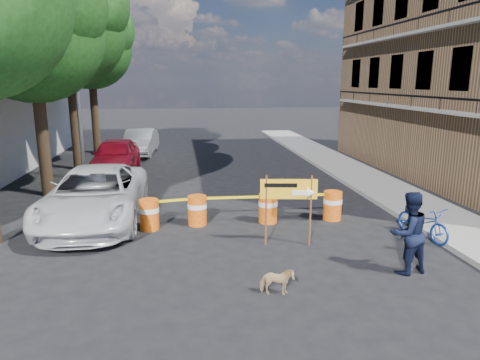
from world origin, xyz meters
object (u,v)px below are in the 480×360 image
object	(u,v)px
barrel_mid_left	(197,210)
pedestrian	(408,233)
barrel_mid_right	(268,208)
barrel_far_right	(333,205)
sedan_silver	(140,142)
detour_sign	(296,194)
barrel_far_left	(149,214)
dog	(277,282)
suv_white	(95,196)
sedan_red	(116,156)
bicycle	(424,207)

from	to	relation	value
barrel_mid_left	pedestrian	world-z (taller)	pedestrian
barrel_mid_right	pedestrian	xyz separation A→B (m)	(2.39, -3.89, 0.47)
barrel_mid_left	barrel_far_right	xyz separation A→B (m)	(4.20, -0.06, 0.00)
sedan_silver	detour_sign	bearing A→B (deg)	-66.01
barrel_mid_left	barrel_mid_right	distance (m)	2.15
barrel_far_left	dog	distance (m)	5.20
barrel_mid_right	dog	size ratio (longest dim) A/B	1.31
barrel_far_right	suv_white	world-z (taller)	suv_white
detour_sign	barrel_mid_right	bearing A→B (deg)	108.43
barrel_mid_left	sedan_red	size ratio (longest dim) A/B	0.19
pedestrian	bicycle	xyz separation A→B (m)	(1.56, 1.99, -0.05)
bicycle	dog	xyz separation A→B (m)	(-4.68, -2.62, -0.60)
pedestrian	dog	bearing A→B (deg)	-1.21
barrel_mid_right	dog	world-z (taller)	barrel_mid_right
barrel_far_left	barrel_mid_left	bearing A→B (deg)	8.92
barrel_far_left	dog	size ratio (longest dim) A/B	1.31
barrel_mid_right	suv_white	world-z (taller)	suv_white
barrel_far_right	sedan_red	xyz separation A→B (m)	(-7.70, 8.03, 0.35)
barrel_mid_right	barrel_far_left	bearing A→B (deg)	-177.40
barrel_mid_right	barrel_far_right	size ratio (longest dim) A/B	1.00
barrel_mid_right	sedan_red	bearing A→B (deg)	125.14
detour_sign	suv_white	bearing A→B (deg)	162.34
bicycle	sedan_red	distance (m)	13.81
barrel_far_right	pedestrian	bearing A→B (deg)	-85.00
barrel_far_right	detour_sign	xyz separation A→B (m)	(-1.71, -1.94, 0.92)
detour_sign	pedestrian	bearing A→B (deg)	-35.07
pedestrian	detour_sign	bearing A→B (deg)	-56.35
bicycle	suv_white	size ratio (longest dim) A/B	0.30
barrel_far_left	detour_sign	distance (m)	4.37
barrel_mid_right	pedestrian	bearing A→B (deg)	-58.42
pedestrian	barrel_far_right	bearing A→B (deg)	-97.75
suv_white	sedan_silver	size ratio (longest dim) A/B	1.29
barrel_mid_right	pedestrian	world-z (taller)	pedestrian
sedan_red	sedan_silver	world-z (taller)	sedan_red
suv_white	sedan_silver	world-z (taller)	suv_white
dog	sedan_red	distance (m)	13.50
barrel_far_right	pedestrian	size ratio (longest dim) A/B	0.48
sedan_red	pedestrian	bearing A→B (deg)	-54.93
bicycle	barrel_far_right	bearing A→B (deg)	119.44
pedestrian	barrel_mid_left	bearing A→B (deg)	-53.77
bicycle	dog	bearing A→B (deg)	-166.19
barrel_far_right	detour_sign	size ratio (longest dim) A/B	0.48
pedestrian	barrel_far_left	bearing A→B (deg)	-44.86
barrel_mid_right	detour_sign	xyz separation A→B (m)	(0.34, -1.94, 0.92)
dog	sedan_red	bearing A→B (deg)	30.10
pedestrian	sedan_red	size ratio (longest dim) A/B	0.39
barrel_mid_right	sedan_silver	bearing A→B (deg)	110.64
barrel_far_right	sedan_silver	bearing A→B (deg)	118.01
barrel_mid_left	bicycle	bearing A→B (deg)	-17.83
barrel_far_right	dog	bearing A→B (deg)	-121.53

